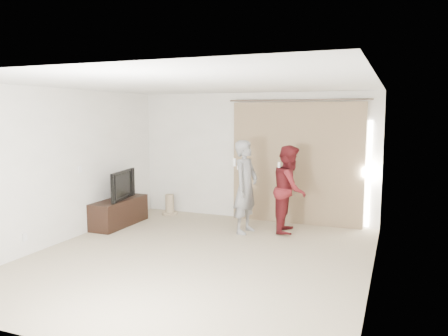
{
  "coord_description": "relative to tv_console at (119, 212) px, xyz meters",
  "views": [
    {
      "loc": [
        2.77,
        -5.78,
        2.18
      ],
      "look_at": [
        -0.04,
        1.2,
        1.24
      ],
      "focal_mm": 35.0,
      "sensor_mm": 36.0,
      "label": 1
    }
  ],
  "objects": [
    {
      "name": "scratching_post",
      "position": [
        0.46,
        1.18,
        -0.08
      ],
      "size": [
        0.33,
        0.33,
        0.44
      ],
      "color": "#C7AC88",
      "rests_on": "ground"
    },
    {
      "name": "wall_back",
      "position": [
        2.27,
        1.53,
        1.04
      ],
      "size": [
        5.0,
        0.04,
        2.6
      ],
      "primitive_type": "cube",
      "color": "white",
      "rests_on": "ground"
    },
    {
      "name": "wall_left",
      "position": [
        -0.23,
        -1.22,
        1.04
      ],
      "size": [
        0.04,
        5.5,
        2.6
      ],
      "color": "white",
      "rests_on": "ground"
    },
    {
      "name": "floor",
      "position": [
        2.27,
        -1.22,
        -0.26
      ],
      "size": [
        5.5,
        5.5,
        0.0
      ],
      "primitive_type": "plane",
      "color": "tan",
      "rests_on": "ground"
    },
    {
      "name": "tv",
      "position": [
        0.0,
        0.0,
        0.54
      ],
      "size": [
        0.3,
        0.99,
        0.57
      ],
      "primitive_type": "imported",
      "rotation": [
        0.0,
        0.0,
        1.75
      ],
      "color": "black",
      "rests_on": "tv_console"
    },
    {
      "name": "person_man",
      "position": [
        2.46,
        0.44,
        0.59
      ],
      "size": [
        0.5,
        0.68,
        1.7
      ],
      "color": "gray",
      "rests_on": "ground"
    },
    {
      "name": "tv_console",
      "position": [
        0.0,
        0.0,
        0.0
      ],
      "size": [
        0.47,
        1.35,
        0.52
      ],
      "primitive_type": "cube",
      "color": "black",
      "rests_on": "ground"
    },
    {
      "name": "curtain",
      "position": [
        3.18,
        1.46,
        0.94
      ],
      "size": [
        2.8,
        0.11,
        2.46
      ],
      "color": "#947A5A",
      "rests_on": "ground"
    },
    {
      "name": "person_woman",
      "position": [
        3.2,
        0.78,
        0.55
      ],
      "size": [
        0.7,
        0.85,
        1.61
      ],
      "color": "maroon",
      "rests_on": "ground"
    },
    {
      "name": "ceiling",
      "position": [
        2.27,
        -1.22,
        2.34
      ],
      "size": [
        5.0,
        5.5,
        0.01
      ],
      "primitive_type": "cube",
      "color": "silver",
      "rests_on": "wall_back"
    }
  ]
}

